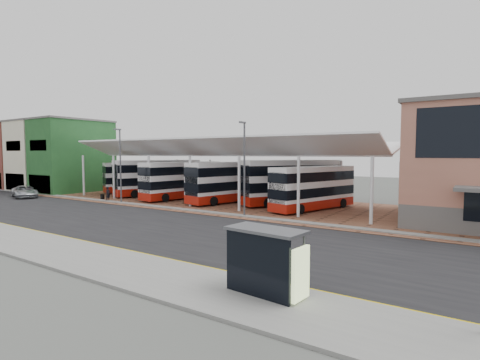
# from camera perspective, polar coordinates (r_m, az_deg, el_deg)

# --- Properties ---
(ground) EXTENTS (140.00, 140.00, 0.00)m
(ground) POSITION_cam_1_polar(r_m,az_deg,el_deg) (28.47, -9.72, -6.94)
(ground) COLOR #464944
(road) EXTENTS (120.00, 14.00, 0.02)m
(road) POSITION_cam_1_polar(r_m,az_deg,el_deg) (27.76, -11.14, -7.22)
(road) COLOR black
(road) RESTS_ON ground
(forecourt) EXTENTS (72.00, 16.00, 0.06)m
(forecourt) POSITION_cam_1_polar(r_m,az_deg,el_deg) (37.89, 6.18, -4.14)
(forecourt) COLOR brown
(forecourt) RESTS_ON ground
(sidewalk) EXTENTS (120.00, 4.00, 0.14)m
(sidewalk) POSITION_cam_1_polar(r_m,az_deg,el_deg) (22.91, -25.56, -9.79)
(sidewalk) COLOR slate
(sidewalk) RESTS_ON ground
(north_kerb) EXTENTS (120.00, 0.80, 0.14)m
(north_kerb) POSITION_cam_1_polar(r_m,az_deg,el_deg) (33.18, -2.34, -5.21)
(north_kerb) COLOR slate
(north_kerb) RESTS_ON ground
(yellow_line_near) EXTENTS (120.00, 0.12, 0.01)m
(yellow_line_near) POSITION_cam_1_polar(r_m,az_deg,el_deg) (23.97, -21.40, -9.18)
(yellow_line_near) COLOR #D0B300
(yellow_line_near) RESTS_ON road
(yellow_line_far) EXTENTS (120.00, 0.12, 0.01)m
(yellow_line_far) POSITION_cam_1_polar(r_m,az_deg,el_deg) (24.14, -20.81, -9.07)
(yellow_line_far) COLOR #D0B300
(yellow_line_far) RESTS_ON road
(canopy) EXTENTS (37.00, 11.63, 7.07)m
(canopy) POSITION_cam_1_polar(r_m,az_deg,el_deg) (42.54, -2.82, 4.56)
(canopy) COLOR silver
(canopy) RESTS_ON ground
(shop_green) EXTENTS (6.40, 10.20, 10.22)m
(shop_green) POSITION_cam_1_polar(r_m,az_deg,el_deg) (58.30, -24.07, 3.40)
(shop_green) COLOR #245A28
(shop_green) RESTS_ON ground
(shop_cream) EXTENTS (6.40, 10.20, 10.22)m
(shop_cream) POSITION_cam_1_polar(r_m,az_deg,el_deg) (63.88, -27.21, 3.33)
(shop_cream) COLOR beige
(shop_cream) RESTS_ON ground
(shop_brick) EXTENTS (6.40, 10.20, 10.22)m
(shop_brick) POSITION_cam_1_polar(r_m,az_deg,el_deg) (69.62, -29.84, 3.26)
(shop_brick) COLOR brown
(shop_brick) RESTS_ON ground
(shop_ochre) EXTENTS (6.40, 10.20, 10.22)m
(shop_ochre) POSITION_cam_1_polar(r_m,az_deg,el_deg) (75.48, -32.06, 3.20)
(shop_ochre) COLOR tan
(shop_ochre) RESTS_ON ground
(lamp_west) EXTENTS (0.16, 0.90, 8.07)m
(lamp_west) POSITION_cam_1_polar(r_m,az_deg,el_deg) (42.55, -17.79, 2.44)
(lamp_west) COLOR #4D4E53
(lamp_west) RESTS_ON ground
(lamp_east) EXTENTS (0.16, 0.90, 8.07)m
(lamp_east) POSITION_cam_1_polar(r_m,az_deg,el_deg) (31.70, 0.65, 2.16)
(lamp_east) COLOR #4D4E53
(lamp_east) RESTS_ON ground
(bus_0) EXTENTS (6.46, 9.99, 4.12)m
(bus_0) POSITION_cam_1_polar(r_m,az_deg,el_deg) (53.89, -14.78, 0.39)
(bus_0) COLOR white
(bus_0) RESTS_ON forecourt
(bus_1) EXTENTS (6.48, 11.07, 4.51)m
(bus_1) POSITION_cam_1_polar(r_m,az_deg,el_deg) (49.11, -12.41, 0.31)
(bus_1) COLOR white
(bus_1) RESTS_ON forecourt
(bus_2) EXTENTS (3.93, 10.79, 4.35)m
(bus_2) POSITION_cam_1_polar(r_m,az_deg,el_deg) (45.03, -8.87, -0.07)
(bus_2) COLOR white
(bus_2) RESTS_ON forecourt
(bus_3) EXTENTS (4.81, 11.01, 4.42)m
(bus_3) POSITION_cam_1_polar(r_m,az_deg,el_deg) (41.31, -1.48, -0.33)
(bus_3) COLOR white
(bus_3) RESTS_ON forecourt
(bus_4) EXTENTS (7.93, 11.13, 4.67)m
(bus_4) POSITION_cam_1_polar(r_m,az_deg,el_deg) (39.75, 7.83, -0.36)
(bus_4) COLOR white
(bus_4) RESTS_ON forecourt
(bus_5) EXTENTS (5.03, 10.22, 4.11)m
(bus_5) POSITION_cam_1_polar(r_m,az_deg,el_deg) (36.33, 11.11, -1.24)
(bus_5) COLOR white
(bus_5) RESTS_ON forecourt
(silver_car) EXTENTS (5.69, 3.95, 1.44)m
(silver_car) POSITION_cam_1_polar(r_m,az_deg,el_deg) (53.18, -29.98, -1.54)
(silver_car) COLOR #B3B6BC
(silver_car) RESTS_ON road
(pedestrian) EXTENTS (0.44, 0.63, 1.64)m
(pedestrian) POSITION_cam_1_polar(r_m,az_deg,el_deg) (44.63, -19.47, -2.01)
(pedestrian) COLOR black
(pedestrian) RESTS_ON forecourt
(suitcase) EXTENTS (0.37, 0.27, 0.64)m
(suitcase) POSITION_cam_1_polar(r_m,az_deg,el_deg) (46.47, -20.23, -2.42)
(suitcase) COLOR black
(suitcase) RESTS_ON forecourt
(bus_shelter) EXTENTS (3.18, 1.70, 2.45)m
(bus_shelter) POSITION_cam_1_polar(r_m,az_deg,el_deg) (13.99, 4.24, -11.38)
(bus_shelter) COLOR black
(bus_shelter) RESTS_ON sidewalk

